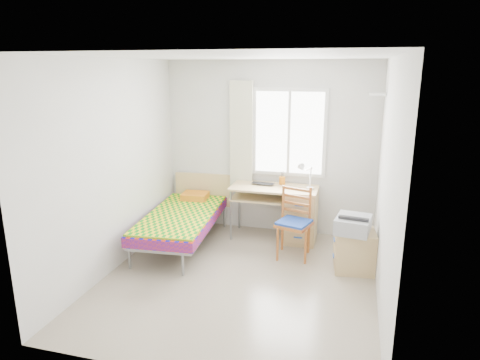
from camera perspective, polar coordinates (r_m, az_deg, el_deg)
name	(u,v)px	position (r m, az deg, el deg)	size (l,w,h in m)	color
floor	(239,279)	(5.31, -0.18, -13.11)	(3.50, 3.50, 0.00)	#BCAD93
ceiling	(238,56)	(4.70, -0.20, 16.17)	(3.50, 3.50, 0.00)	white
wall_back	(269,148)	(6.51, 3.91, 4.25)	(3.20, 3.20, 0.00)	silver
wall_left	(113,167)	(5.48, -16.55, 1.66)	(3.50, 3.50, 0.00)	silver
wall_right	(387,185)	(4.69, 18.99, -0.67)	(3.50, 3.50, 0.00)	silver
window	(289,133)	(6.40, 6.56, 6.27)	(1.10, 0.04, 1.30)	white
curtain	(241,138)	(6.51, 0.17, 5.63)	(0.35, 0.05, 1.70)	beige
floating_shelf	(377,94)	(5.94, 17.85, 10.85)	(0.20, 0.32, 0.03)	white
bed	(184,217)	(6.21, -7.52, -4.87)	(1.06, 2.01, 0.84)	gray
desk	(296,212)	(6.33, 7.52, -4.31)	(1.27, 0.58, 0.79)	tan
chair	(295,218)	(5.79, 7.38, -5.09)	(0.51, 0.51, 0.95)	#953E1D
cabinet	(354,250)	(5.62, 14.99, -9.06)	(0.53, 0.48, 0.53)	tan
printer	(353,224)	(5.45, 14.85, -5.69)	(0.46, 0.51, 0.20)	#9B9DA3
laptop	(262,185)	(6.34, 2.94, -0.63)	(0.34, 0.22, 0.03)	black
pen_cup	(282,181)	(6.42, 5.64, -0.07)	(0.09, 0.09, 0.11)	orange
task_lamp	(305,173)	(6.06, 8.69, 0.87)	(0.23, 0.32, 0.41)	white
book	(263,199)	(6.35, 3.06, -2.60)	(0.17, 0.23, 0.02)	gray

